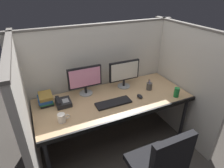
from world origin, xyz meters
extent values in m
plane|color=#423D38|center=(0.00, 0.00, 0.00)|extent=(8.00, 8.00, 0.00)
cube|color=beige|center=(0.00, 0.74, 0.78)|extent=(2.20, 0.05, 1.55)
cube|color=#605B56|center=(0.00, 0.74, 1.56)|extent=(2.21, 0.06, 0.02)
cube|color=beige|center=(-0.99, 0.20, 0.78)|extent=(0.05, 1.40, 1.55)
cube|color=#605B56|center=(-0.99, 0.20, 1.56)|extent=(0.06, 1.41, 0.02)
cube|color=beige|center=(0.99, 0.20, 0.78)|extent=(0.05, 1.40, 1.55)
cube|color=#605B56|center=(0.99, 0.20, 1.56)|extent=(0.06, 1.41, 0.02)
cube|color=tan|center=(0.00, 0.30, 0.72)|extent=(1.90, 0.80, 0.04)
cube|color=black|center=(0.00, -0.09, 0.72)|extent=(1.90, 0.02, 0.05)
cylinder|color=black|center=(-0.89, -0.04, 0.35)|extent=(0.04, 0.04, 0.70)
cylinder|color=black|center=(0.89, -0.04, 0.35)|extent=(0.04, 0.04, 0.70)
cylinder|color=black|center=(-0.89, 0.64, 0.35)|extent=(0.04, 0.04, 0.70)
cylinder|color=black|center=(0.89, 0.64, 0.35)|extent=(0.04, 0.04, 0.70)
cube|color=black|center=(0.03, -0.55, 0.46)|extent=(0.44, 0.44, 0.07)
cube|color=black|center=(0.03, -0.74, 0.73)|extent=(0.40, 0.06, 0.48)
cylinder|color=gray|center=(-0.28, 0.56, 0.75)|extent=(0.17, 0.17, 0.01)
cylinder|color=black|center=(-0.28, 0.56, 0.80)|extent=(0.03, 0.03, 0.09)
cube|color=black|center=(-0.28, 0.56, 0.98)|extent=(0.43, 0.03, 0.27)
cube|color=pink|center=(-0.28, 0.54, 0.98)|extent=(0.39, 0.01, 0.23)
cylinder|color=gray|center=(0.26, 0.52, 0.75)|extent=(0.17, 0.17, 0.01)
cylinder|color=black|center=(0.26, 0.52, 0.80)|extent=(0.03, 0.03, 0.09)
cube|color=black|center=(0.26, 0.52, 0.98)|extent=(0.43, 0.03, 0.27)
cube|color=silver|center=(0.26, 0.50, 0.98)|extent=(0.39, 0.01, 0.23)
cube|color=black|center=(-0.05, 0.20, 0.75)|extent=(0.43, 0.15, 0.02)
ellipsoid|color=black|center=(0.31, 0.19, 0.76)|extent=(0.06, 0.10, 0.03)
cylinder|color=#59595B|center=(0.31, 0.20, 0.77)|extent=(0.01, 0.01, 0.01)
cylinder|color=#197233|center=(0.74, 0.01, 0.80)|extent=(0.07, 0.07, 0.12)
cylinder|color=#4C4742|center=(0.53, 0.31, 0.79)|extent=(0.08, 0.08, 0.09)
cylinder|color=red|center=(0.52, 0.30, 0.82)|extent=(0.01, 0.01, 0.15)
cylinder|color=#263FB2|center=(0.52, 0.30, 0.82)|extent=(0.01, 0.01, 0.14)
cylinder|color=black|center=(0.52, 0.32, 0.82)|extent=(0.01, 0.01, 0.14)
cube|color=black|center=(-0.77, 0.54, 0.75)|extent=(0.15, 0.21, 0.03)
cube|color=#26723F|center=(-0.78, 0.54, 0.78)|extent=(0.15, 0.21, 0.02)
cube|color=#1E478C|center=(-0.79, 0.54, 0.81)|extent=(0.15, 0.21, 0.04)
cube|color=olive|center=(-0.77, 0.54, 0.84)|extent=(0.15, 0.21, 0.04)
cylinder|color=silver|center=(-0.68, 0.12, 0.79)|extent=(0.08, 0.08, 0.09)
torus|color=silver|center=(-0.62, 0.12, 0.79)|extent=(0.06, 0.01, 0.06)
cube|color=black|center=(-0.59, 0.42, 0.77)|extent=(0.17, 0.19, 0.06)
cube|color=black|center=(-0.65, 0.42, 0.81)|extent=(0.04, 0.17, 0.03)
cube|color=gray|center=(-0.57, 0.41, 0.80)|extent=(0.07, 0.09, 0.00)
camera|label=1|loc=(-0.85, -1.50, 2.01)|focal=30.36mm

